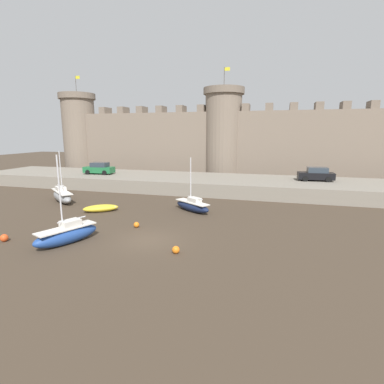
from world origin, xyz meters
TOP-DOWN VIEW (x-y plane):
  - ground_plane at (0.00, 0.00)m, footprint 160.00×160.00m
  - quay_road at (0.00, 19.29)m, footprint 64.82×10.00m
  - castle at (-0.00, 29.96)m, footprint 59.16×6.34m
  - sailboat_midflat_left at (-4.96, -1.97)m, footprint 2.87×4.57m
  - rowboat_midflat_centre at (-7.34, 5.87)m, footprint 3.28×2.74m
  - sailboat_near_channel_right at (-13.57, 8.37)m, footprint 5.05×4.39m
  - sailboat_foreground_right at (0.89, 8.28)m, footprint 4.26×3.41m
  - mooring_buoy_near_channel at (2.57, -1.66)m, footprint 0.47×0.47m
  - mooring_buoy_mid_mud at (-2.03, 2.39)m, footprint 0.44×0.44m
  - mooring_buoy_off_centre at (-9.33, -2.82)m, footprint 0.52×0.52m
  - car_quay_centre_west at (13.00, 20.20)m, footprint 4.19×2.05m
  - car_quay_west at (-15.44, 18.59)m, footprint 4.19×2.05m

SIDE VIEW (x-z plane):
  - ground_plane at x=0.00m, z-range 0.00..0.00m
  - mooring_buoy_mid_mud at x=-2.03m, z-range 0.00..0.44m
  - mooring_buoy_near_channel at x=2.57m, z-range 0.00..0.47m
  - mooring_buoy_off_centre at x=-9.33m, z-range 0.00..0.52m
  - rowboat_midflat_centre at x=-7.34m, z-range 0.02..0.67m
  - sailboat_foreground_right at x=0.89m, z-range -1.96..3.08m
  - sailboat_midflat_left at x=-4.96m, z-range -2.31..3.61m
  - sailboat_near_channel_right at x=-13.57m, z-range -2.05..3.39m
  - quay_road at x=0.00m, z-range 0.00..1.59m
  - car_quay_centre_west at x=13.00m, z-range 1.56..3.18m
  - car_quay_west at x=-15.44m, z-range 1.56..3.18m
  - castle at x=0.00m, z-range -2.34..14.74m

